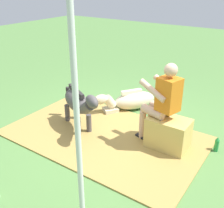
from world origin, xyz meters
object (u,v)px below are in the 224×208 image
(pony_lying, at_px, (130,101))
(soda_bottle, at_px, (217,144))
(person_seated, at_px, (162,100))
(tent_pole_left, at_px, (77,116))
(hay_bale, at_px, (168,134))
(pony_standing, at_px, (79,103))

(pony_lying, distance_m, soda_bottle, 1.98)
(person_seated, xyz_separation_m, tent_pole_left, (0.05, 1.88, 0.52))
(person_seated, relative_size, soda_bottle, 5.47)
(hay_bale, relative_size, pony_standing, 0.52)
(hay_bale, xyz_separation_m, tent_pole_left, (0.22, 1.84, 1.04))
(pony_standing, bearing_deg, person_seated, -165.33)
(person_seated, distance_m, pony_lying, 1.49)
(pony_lying, bearing_deg, tent_pole_left, 110.17)
(pony_lying, relative_size, tent_pole_left, 0.49)
(person_seated, distance_m, soda_bottle, 1.11)
(person_seated, height_order, tent_pole_left, tent_pole_left)
(pony_standing, xyz_separation_m, pony_lying, (-0.33, -1.22, -0.33))
(tent_pole_left, bearing_deg, person_seated, -91.60)
(person_seated, relative_size, pony_standing, 1.13)
(hay_bale, relative_size, person_seated, 0.46)
(pony_standing, relative_size, tent_pole_left, 0.47)
(pony_lying, xyz_separation_m, soda_bottle, (-1.90, 0.55, -0.07))
(hay_bale, distance_m, soda_bottle, 0.77)
(hay_bale, bearing_deg, pony_lying, -36.15)
(hay_bale, bearing_deg, person_seated, -10.76)
(hay_bale, height_order, person_seated, person_seated)
(person_seated, height_order, pony_standing, person_seated)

